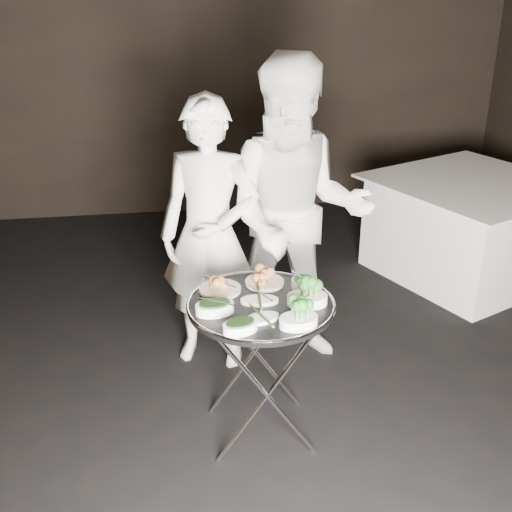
{
  "coord_description": "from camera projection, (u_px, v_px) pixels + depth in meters",
  "views": [
    {
      "loc": [
        -0.37,
        -2.68,
        2.23
      ],
      "look_at": [
        0.07,
        0.16,
        0.95
      ],
      "focal_mm": 45.0,
      "sensor_mm": 36.0,
      "label": 1
    }
  ],
  "objects": [
    {
      "name": "floor",
      "position": [
        248.0,
        436.0,
        3.4
      ],
      "size": [
        6.0,
        7.0,
        0.05
      ],
      "primitive_type": "cube",
      "color": "black",
      "rests_on": "ground"
    },
    {
      "name": "wall_back",
      "position": [
        194.0,
        56.0,
        5.95
      ],
      "size": [
        6.0,
        0.05,
        3.0
      ],
      "primitive_type": "cube",
      "color": "black",
      "rests_on": "floor"
    },
    {
      "name": "tray_stand",
      "position": [
        261.0,
        364.0,
        3.23
      ],
      "size": [
        0.51,
        0.43,
        0.75
      ],
      "rotation": [
        0.0,
        0.0,
        -0.14
      ],
      "color": "silver",
      "rests_on": "floor"
    },
    {
      "name": "serving_tray",
      "position": [
        261.0,
        305.0,
        3.09
      ],
      "size": [
        0.72,
        0.72,
        0.04
      ],
      "color": "black",
      "rests_on": "tray_stand"
    },
    {
      "name": "potato_plate_a",
      "position": [
        220.0,
        285.0,
        3.19
      ],
      "size": [
        0.21,
        0.21,
        0.08
      ],
      "rotation": [
        0.0,
        0.0,
        -0.04
      ],
      "color": "beige",
      "rests_on": "serving_tray"
    },
    {
      "name": "potato_plate_b",
      "position": [
        265.0,
        278.0,
        3.27
      ],
      "size": [
        0.2,
        0.2,
        0.07
      ],
      "rotation": [
        0.0,
        0.0,
        -0.18
      ],
      "color": "beige",
      "rests_on": "serving_tray"
    },
    {
      "name": "greens_bowl",
      "position": [
        304.0,
        282.0,
        3.22
      ],
      "size": [
        0.13,
        0.13,
        0.07
      ],
      "rotation": [
        0.0,
        0.0,
        0.42
      ],
      "color": "white",
      "rests_on": "serving_tray"
    },
    {
      "name": "asparagus_plate_a",
      "position": [
        259.0,
        299.0,
        3.09
      ],
      "size": [
        0.19,
        0.12,
        0.04
      ],
      "rotation": [
        0.0,
        0.0,
        -0.1
      ],
      "color": "white",
      "rests_on": "serving_tray"
    },
    {
      "name": "asparagus_plate_b",
      "position": [
        261.0,
        317.0,
        2.93
      ],
      "size": [
        0.19,
        0.14,
        0.04
      ],
      "rotation": [
        0.0,
        0.0,
        0.32
      ],
      "color": "white",
      "rests_on": "serving_tray"
    },
    {
      "name": "spinach_bowl_a",
      "position": [
        215.0,
        306.0,
        2.99
      ],
      "size": [
        0.2,
        0.14,
        0.08
      ],
      "rotation": [
        0.0,
        0.0,
        0.12
      ],
      "color": "white",
      "rests_on": "serving_tray"
    },
    {
      "name": "spinach_bowl_b",
      "position": [
        240.0,
        325.0,
        2.84
      ],
      "size": [
        0.19,
        0.16,
        0.07
      ],
      "rotation": [
        0.0,
        0.0,
        0.34
      ],
      "color": "white",
      "rests_on": "serving_tray"
    },
    {
      "name": "broccoli_bowl_a",
      "position": [
        307.0,
        297.0,
        3.07
      ],
      "size": [
        0.2,
        0.15,
        0.08
      ],
      "rotation": [
        0.0,
        0.0,
        -0.07
      ],
      "color": "white",
      "rests_on": "serving_tray"
    },
    {
      "name": "broccoli_bowl_b",
      "position": [
        299.0,
        319.0,
        2.88
      ],
      "size": [
        0.2,
        0.16,
        0.08
      ],
      "rotation": [
        0.0,
        0.0,
        0.17
      ],
      "color": "white",
      "rests_on": "serving_tray"
    },
    {
      "name": "serving_utensils",
      "position": [
        262.0,
        287.0,
        3.13
      ],
      "size": [
        0.59,
        0.44,
        0.01
      ],
      "color": "silver",
      "rests_on": "serving_tray"
    },
    {
      "name": "waiter_left",
      "position": [
        210.0,
        236.0,
        3.73
      ],
      "size": [
        0.69,
        0.57,
        1.63
      ],
      "primitive_type": "imported",
      "rotation": [
        0.0,
        0.0,
        -0.35
      ],
      "color": "white",
      "rests_on": "floor"
    },
    {
      "name": "waiter_right",
      "position": [
        296.0,
        216.0,
        3.74
      ],
      "size": [
        1.0,
        0.84,
        1.85
      ],
      "primitive_type": "imported",
      "rotation": [
        0.0,
        0.0,
        -0.16
      ],
      "color": "white",
      "rests_on": "floor"
    },
    {
      "name": "dining_table",
      "position": [
        469.0,
        228.0,
        5.03
      ],
      "size": [
        1.34,
        1.34,
        0.76
      ],
      "rotation": [
        0.0,
        0.0,
        0.42
      ],
      "color": "white",
      "rests_on": "floor"
    }
  ]
}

